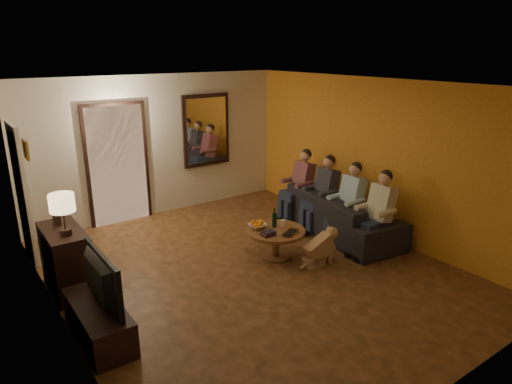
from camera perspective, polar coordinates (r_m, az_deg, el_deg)
floor at (r=6.62m, az=-0.61°, el=-9.81°), size 5.00×6.00×0.01m
ceiling at (r=5.89m, az=-0.70°, el=13.25°), size 5.00×6.00×0.01m
back_wall at (r=8.69m, az=-12.10°, el=5.63°), size 5.00×0.02×2.60m
front_wall at (r=4.20m, az=23.77°, el=-8.63°), size 5.00×0.02×2.60m
left_wall at (r=5.20m, az=-23.94°, el=-3.63°), size 0.02×6.00×2.60m
right_wall at (r=7.78m, az=14.67°, el=4.07°), size 0.02×6.00×2.60m
orange_accent at (r=7.77m, az=14.62°, el=4.06°), size 0.01×6.00×2.60m
kitchen_doorway at (r=8.45m, az=-16.90°, el=3.18°), size 1.00×0.06×2.10m
door_trim at (r=8.44m, az=-16.88°, el=3.16°), size 1.12×0.04×2.22m
fridge_glimpse at (r=8.57m, az=-15.25°, el=2.48°), size 0.45×0.03×1.70m
mirror_frame at (r=9.05m, az=-6.24°, el=7.68°), size 1.00×0.05×1.40m
mirror_glass at (r=9.02m, az=-6.15°, el=7.66°), size 0.86×0.02×1.26m
white_door at (r=7.46m, az=-27.20°, el=-0.16°), size 0.06×0.85×2.04m
framed_art at (r=6.30m, az=-26.86°, el=4.75°), size 0.03×0.28×0.24m
art_canvas at (r=6.30m, az=-26.73°, el=4.77°), size 0.01×0.22×0.18m
dresser at (r=6.44m, az=-22.66°, el=-7.86°), size 0.45×0.96×0.85m
table_lamp at (r=5.99m, az=-22.94°, el=-2.60°), size 0.30×0.30×0.54m
flower_vase at (r=6.41m, az=-23.80°, el=-1.88°), size 0.14×0.14×0.44m
tv_stand at (r=5.44m, az=-19.06°, el=-15.05°), size 0.45×1.20×0.40m
tv at (r=5.20m, az=-19.61°, el=-10.41°), size 1.03×0.13×0.59m
sofa at (r=7.91m, az=10.33°, el=-2.57°), size 2.54×1.28×0.71m
person_a at (r=7.20m, az=14.98°, el=-2.88°), size 0.60×0.40×1.20m
person_b at (r=7.57m, az=11.52°, el=-1.62°), size 0.60×0.40×1.20m
person_c at (r=7.96m, az=8.39°, el=-0.47°), size 0.60×0.40×1.20m
person_d at (r=8.38m, az=5.57°, el=0.57°), size 0.60×0.40×1.20m
dog at (r=6.74m, az=7.96°, el=-6.80°), size 0.57×0.26×0.56m
coffee_table at (r=6.92m, az=2.46°, el=-6.46°), size 1.13×1.13×0.45m
bowl at (r=6.88m, az=0.17°, el=-4.26°), size 0.26×0.26×0.06m
oranges at (r=6.86m, az=0.18°, el=-3.73°), size 0.20×0.20×0.08m
wine_bottle at (r=6.88m, az=2.32°, el=-3.20°), size 0.07×0.07×0.31m
wine_glass at (r=6.96m, az=3.41°, el=-3.90°), size 0.06×0.06×0.10m
book_stack at (r=6.62m, az=1.51°, el=-5.15°), size 0.20×0.15×0.07m
laptop at (r=6.69m, az=4.64°, el=-5.18°), size 0.39×0.33×0.03m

